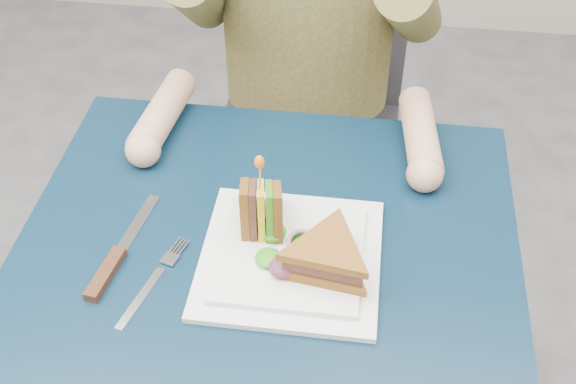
# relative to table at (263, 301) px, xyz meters

# --- Properties ---
(table) EXTENTS (0.75, 0.75, 0.73)m
(table) POSITION_rel_table_xyz_m (0.00, 0.00, 0.00)
(table) COLOR black
(table) RESTS_ON ground
(chair) EXTENTS (0.42, 0.40, 0.93)m
(chair) POSITION_rel_table_xyz_m (0.00, 0.69, -0.11)
(chair) COLOR #47474C
(chair) RESTS_ON ground
(plate) EXTENTS (0.26, 0.26, 0.02)m
(plate) POSITION_rel_table_xyz_m (0.04, 0.02, 0.09)
(plate) COLOR white
(plate) RESTS_ON table
(sandwich_flat) EXTENTS (0.17, 0.17, 0.05)m
(sandwich_flat) POSITION_rel_table_xyz_m (0.09, -0.01, 0.12)
(sandwich_flat) COLOR brown
(sandwich_flat) RESTS_ON plate
(sandwich_upright) EXTENTS (0.08, 0.14, 0.14)m
(sandwich_upright) POSITION_rel_table_xyz_m (-0.01, 0.06, 0.13)
(sandwich_upright) COLOR brown
(sandwich_upright) RESTS_ON plate
(fork) EXTENTS (0.06, 0.18, 0.01)m
(fork) POSITION_rel_table_xyz_m (-0.15, -0.05, 0.08)
(fork) COLOR silver
(fork) RESTS_ON table
(knife) EXTENTS (0.05, 0.22, 0.02)m
(knife) POSITION_rel_table_xyz_m (-0.22, -0.03, 0.09)
(knife) COLOR silver
(knife) RESTS_ON table
(toothpick) EXTENTS (0.01, 0.01, 0.06)m
(toothpick) POSITION_rel_table_xyz_m (-0.01, 0.06, 0.20)
(toothpick) COLOR tan
(toothpick) RESTS_ON sandwich_upright
(toothpick_frill) EXTENTS (0.01, 0.01, 0.02)m
(toothpick_frill) POSITION_rel_table_xyz_m (-0.01, 0.06, 0.23)
(toothpick_frill) COLOR orange
(toothpick_frill) RESTS_ON sandwich_upright
(lettuce_spill) EXTENTS (0.15, 0.13, 0.02)m
(lettuce_spill) POSITION_rel_table_xyz_m (0.04, 0.03, 0.11)
(lettuce_spill) COLOR #337A14
(lettuce_spill) RESTS_ON plate
(onion_ring) EXTENTS (0.04, 0.04, 0.02)m
(onion_ring) POSITION_rel_table_xyz_m (0.05, 0.02, 0.11)
(onion_ring) COLOR #9E4C7A
(onion_ring) RESTS_ON plate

